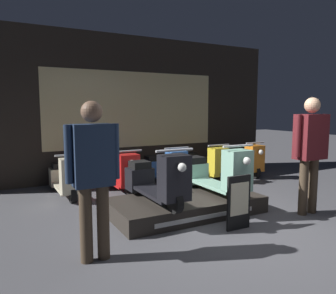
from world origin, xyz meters
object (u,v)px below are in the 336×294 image
Objects in this scene: scooter_backrow_1 at (119,173)px; price_sign_board at (239,202)px; scooter_backrow_4 at (239,161)px; person_right_browsing at (310,145)px; scooter_display_right at (215,174)px; scooter_backrow_3 at (204,165)px; scooter_display_left at (156,180)px; scooter_backrow_0 at (66,178)px; person_left_browsing at (93,169)px; scooter_backrow_2 at (164,168)px.

scooter_backrow_1 is 2.88m from price_sign_board.
person_right_browsing is at bearing -110.22° from scooter_backrow_4.
scooter_display_right is 2.15× the size of price_sign_board.
scooter_backrow_3 is 1.00× the size of scooter_backrow_4.
scooter_display_left is 1.00× the size of scooter_backrow_0.
price_sign_board is at bearing -59.28° from scooter_backrow_0.
person_right_browsing is (2.12, -0.84, 0.48)m from scooter_display_left.
person_left_browsing is (-1.12, -0.84, 0.40)m from scooter_display_left.
scooter_backrow_2 is 1.00× the size of scooter_backrow_4.
scooter_backrow_1 is at bearing 180.00° from scooter_backrow_2.
price_sign_board is (1.90, -0.02, -0.60)m from person_left_browsing.
scooter_backrow_1 is 3.12m from person_left_browsing.
scooter_display_left is 1.00× the size of scooter_backrow_1.
scooter_display_left is 2.90m from scooter_backrow_3.
scooter_display_left is at bearing -137.75° from scooter_backrow_3.
person_right_browsing is at bearing -42.78° from scooter_backrow_0.
scooter_backrow_3 is (1.01, 0.00, 0.00)m from scooter_backrow_2.
person_right_browsing is 2.42× the size of price_sign_board.
scooter_backrow_2 is (0.11, 1.94, -0.25)m from scooter_display_right.
scooter_backrow_0 is 1.00× the size of scooter_backrow_4.
person_left_browsing is 3.25m from person_right_browsing.
scooter_backrow_1 is at bearing 86.43° from scooter_display_left.
scooter_display_left is 1.00× the size of scooter_backrow_4.
scooter_display_left is at bearing 36.91° from person_left_browsing.
person_right_browsing is (3.25, 0.00, 0.08)m from person_left_browsing.
price_sign_board is (-0.35, -2.80, 0.04)m from scooter_backrow_2.
person_right_browsing is at bearing 0.00° from person_left_browsing.
scooter_display_right is 2.16m from scooter_backrow_1.
scooter_backrow_1 is 1.00× the size of scooter_backrow_2.
scooter_backrow_1 reaches higher than price_sign_board.
person_left_browsing reaches higher than scooter_backrow_3.
scooter_display_left is at bearing -93.57° from scooter_backrow_1.
scooter_backrow_0 is at bearing 137.22° from person_right_browsing.
scooter_backrow_4 is at bearing 0.00° from scooter_backrow_0.
scooter_display_right is 2.34m from person_left_browsing.
scooter_backrow_3 is (3.03, 0.00, 0.00)m from scooter_backrow_0.
scooter_backrow_1 is at bearing 114.85° from scooter_display_right.
scooter_backrow_3 is 3.12m from price_sign_board.
scooter_display_left is at bearing -120.19° from scooter_backrow_2.
scooter_backrow_0 is at bearing 180.00° from scooter_backrow_1.
scooter_backrow_4 is at bearing 42.41° from scooter_display_right.
scooter_display_right is at bearing -93.22° from scooter_backrow_2.
person_left_browsing is at bearing 179.52° from price_sign_board.
person_left_browsing reaches higher than scooter_backrow_0.
scooter_backrow_3 is 0.89× the size of person_right_browsing.
scooter_backrow_3 is at bearing 0.00° from scooter_backrow_0.
person_right_browsing reaches higher than scooter_backrow_2.
scooter_display_left reaches higher than scooter_backrow_1.
scooter_backrow_2 is 1.00× the size of scooter_backrow_3.
scooter_backrow_0 is at bearing 114.56° from scooter_display_left.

